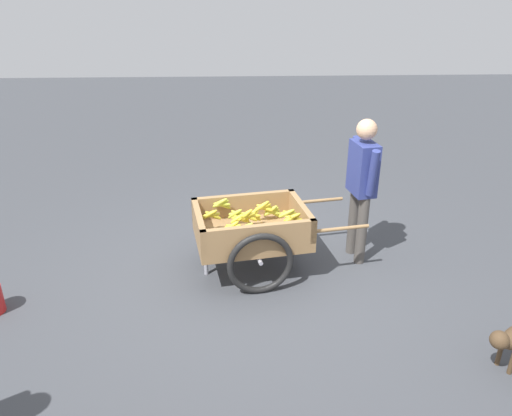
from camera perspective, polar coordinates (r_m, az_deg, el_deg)
name	(u,v)px	position (r m, az deg, el deg)	size (l,w,h in m)	color
ground_plane	(259,279)	(4.94, 0.38, -8.30)	(24.00, 24.00, 0.00)	#3D3F44
fruit_cart	(251,231)	(4.88, -0.53, -2.72)	(1.76, 1.06, 0.73)	#937047
vendor_person	(362,179)	(5.04, 12.33, 3.31)	(0.26, 0.57, 1.52)	#4C4742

